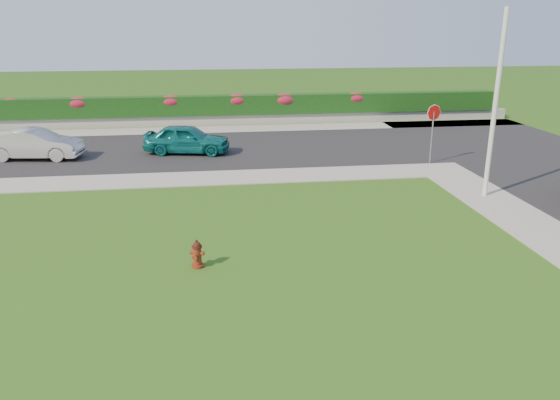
{
  "coord_description": "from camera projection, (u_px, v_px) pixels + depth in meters",
  "views": [
    {
      "loc": [
        -2.42,
        -11.4,
        5.75
      ],
      "look_at": [
        -0.43,
        3.29,
        0.9
      ],
      "focal_mm": 35.0,
      "sensor_mm": 36.0,
      "label": 1
    }
  ],
  "objects": [
    {
      "name": "hedge",
      "position": [
        231.0,
        105.0,
        31.75
      ],
      "size": [
        32.0,
        0.9,
        1.1
      ],
      "primitive_type": "cube",
      "color": "black",
      "rests_on": "retaining_wall"
    },
    {
      "name": "stop_sign",
      "position": [
        433.0,
        120.0,
        22.62
      ],
      "size": [
        0.67,
        0.2,
        2.53
      ],
      "rotation": [
        0.0,
        0.0,
        -0.12
      ],
      "color": "slate",
      "rests_on": "ground"
    },
    {
      "name": "flower_clump_f",
      "position": [
        356.0,
        98.0,
        32.52
      ],
      "size": [
        1.34,
        0.86,
        0.67
      ],
      "primitive_type": "ellipsoid",
      "color": "#B91F33",
      "rests_on": "hedge"
    },
    {
      "name": "flower_clump_d",
      "position": [
        237.0,
        100.0,
        31.62
      ],
      "size": [
        1.36,
        0.87,
        0.68
      ],
      "primitive_type": "ellipsoid",
      "color": "#B91F33",
      "rests_on": "hedge"
    },
    {
      "name": "curb_corner",
      "position": [
        442.0,
        170.0,
        22.2
      ],
      "size": [
        2.0,
        2.0,
        0.04
      ],
      "primitive_type": "cube",
      "color": "gray",
      "rests_on": "ground"
    },
    {
      "name": "sidewalk_beyond",
      "position": [
        233.0,
        129.0,
        30.6
      ],
      "size": [
        34.0,
        2.0,
        0.04
      ],
      "primitive_type": "cube",
      "color": "gray",
      "rests_on": "ground"
    },
    {
      "name": "retaining_wall",
      "position": [
        231.0,
        120.0,
        31.93
      ],
      "size": [
        34.0,
        0.4,
        0.6
      ],
      "primitive_type": "cube",
      "color": "gray",
      "rests_on": "ground"
    },
    {
      "name": "sidewalk_far",
      "position": [
        114.0,
        182.0,
        20.55
      ],
      "size": [
        24.0,
        2.0,
        0.04
      ],
      "primitive_type": "cube",
      "color": "gray",
      "rests_on": "ground"
    },
    {
      "name": "fire_hydrant",
      "position": [
        197.0,
        254.0,
        13.34
      ],
      "size": [
        0.37,
        0.35,
        0.71
      ],
      "rotation": [
        0.0,
        0.0,
        -0.35
      ],
      "color": "#58130D",
      "rests_on": "ground"
    },
    {
      "name": "utility_pole",
      "position": [
        495.0,
        106.0,
        17.93
      ],
      "size": [
        0.16,
        0.16,
        6.21
      ],
      "primitive_type": "cylinder",
      "color": "silver",
      "rests_on": "ground"
    },
    {
      "name": "ground",
      "position": [
        317.0,
        279.0,
        12.84
      ],
      "size": [
        120.0,
        120.0,
        0.0
      ],
      "primitive_type": "plane",
      "color": "black",
      "rests_on": "ground"
    },
    {
      "name": "sedan_teal",
      "position": [
        187.0,
        139.0,
        24.74
      ],
      "size": [
        4.08,
        2.28,
        1.31
      ],
      "primitive_type": "imported",
      "rotation": [
        0.0,
        0.0,
        1.37
      ],
      "color": "#0D6062",
      "rests_on": "street_far"
    },
    {
      "name": "flower_clump_a",
      "position": [
        11.0,
        103.0,
        30.02
      ],
      "size": [
        1.07,
        0.69,
        0.53
      ],
      "primitive_type": "ellipsoid",
      "color": "#B91F33",
      "rests_on": "hedge"
    },
    {
      "name": "flower_clump_c",
      "position": [
        171.0,
        101.0,
        31.14
      ],
      "size": [
        1.34,
        0.86,
        0.67
      ],
      "primitive_type": "ellipsoid",
      "color": "#B91F33",
      "rests_on": "hedge"
    },
    {
      "name": "flower_clump_e",
      "position": [
        284.0,
        100.0,
        31.98
      ],
      "size": [
        1.46,
        0.94,
        0.73
      ],
      "primitive_type": "ellipsoid",
      "color": "#B91F33",
      "rests_on": "hedge"
    },
    {
      "name": "street_far",
      "position": [
        152.0,
        151.0,
        25.38
      ],
      "size": [
        26.0,
        8.0,
        0.04
      ],
      "primitive_type": "cube",
      "color": "black",
      "rests_on": "ground"
    },
    {
      "name": "sedan_silver",
      "position": [
        35.0,
        144.0,
        23.69
      ],
      "size": [
        4.11,
        1.89,
        1.31
      ],
      "primitive_type": "imported",
      "rotation": [
        0.0,
        0.0,
        1.44
      ],
      "color": "#ABADB3",
      "rests_on": "street_far"
    },
    {
      "name": "flower_clump_b",
      "position": [
        78.0,
        103.0,
        30.49
      ],
      "size": [
        1.38,
        0.88,
        0.69
      ],
      "primitive_type": "ellipsoid",
      "color": "#B91F33",
      "rests_on": "hedge"
    }
  ]
}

